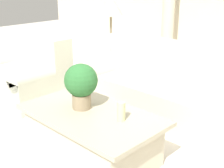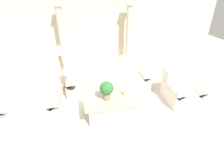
# 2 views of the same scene
# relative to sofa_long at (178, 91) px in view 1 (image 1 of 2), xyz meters

# --- Properties ---
(ground_plane) EXTENTS (16.00, 16.00, 0.00)m
(ground_plane) POSITION_rel_sofa_long_xyz_m (-0.17, -0.91, -0.35)
(ground_plane) COLOR silver
(sofa_long) EXTENTS (2.47, 0.85, 0.89)m
(sofa_long) POSITION_rel_sofa_long_xyz_m (0.00, 0.00, 0.00)
(sofa_long) COLOR beige
(sofa_long) RESTS_ON ground_plane
(loveseat) EXTENTS (1.33, 0.85, 0.89)m
(loveseat) POSITION_rel_sofa_long_xyz_m (-2.01, -0.91, 0.01)
(loveseat) COLOR beige
(loveseat) RESTS_ON ground_plane
(coffee_table) EXTENTS (1.37, 0.80, 0.46)m
(coffee_table) POSITION_rel_sofa_long_xyz_m (-0.11, -1.34, -0.11)
(coffee_table) COLOR beige
(coffee_table) RESTS_ON ground_plane
(potted_plant) EXTENTS (0.32, 0.32, 0.44)m
(potted_plant) POSITION_rel_sofa_long_xyz_m (-0.26, -1.32, 0.38)
(potted_plant) COLOR #937F60
(potted_plant) RESTS_ON coffee_table
(pillar_candle) EXTENTS (0.07, 0.07, 0.18)m
(pillar_candle) POSITION_rel_sofa_long_xyz_m (0.20, -1.26, 0.21)
(pillar_candle) COLOR beige
(pillar_candle) RESTS_ON coffee_table
(floor_lamp) EXTENTS (0.36, 0.36, 1.40)m
(floor_lamp) POSITION_rel_sofa_long_xyz_m (-1.33, 0.18, 0.82)
(floor_lamp) COLOR gray
(floor_lamp) RESTS_ON ground_plane
(column_left) EXTENTS (0.31, 0.31, 2.29)m
(column_left) POSITION_rel_sofa_long_xyz_m (-1.31, 1.62, 0.83)
(column_left) COLOR beige
(column_left) RESTS_ON ground_plane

